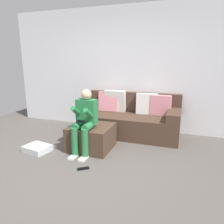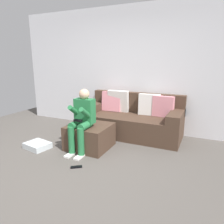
{
  "view_description": "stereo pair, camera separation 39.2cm",
  "coord_description": "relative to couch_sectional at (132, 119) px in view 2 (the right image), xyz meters",
  "views": [
    {
      "loc": [
        1.33,
        -2.36,
        1.55
      ],
      "look_at": [
        0.05,
        1.35,
        0.59
      ],
      "focal_mm": 33.77,
      "sensor_mm": 36.0,
      "label": 1
    },
    {
      "loc": [
        1.7,
        -2.21,
        1.55
      ],
      "look_at": [
        0.05,
        1.35,
        0.59
      ],
      "focal_mm": 33.77,
      "sensor_mm": 36.0,
      "label": 2
    }
  ],
  "objects": [
    {
      "name": "ground_plane",
      "position": [
        -0.29,
        -1.87,
        -0.33
      ],
      "size": [
        7.17,
        7.17,
        0.0
      ],
      "primitive_type": "plane",
      "color": "#544F49"
    },
    {
      "name": "wall_back",
      "position": [
        -0.29,
        0.43,
        1.01
      ],
      "size": [
        5.52,
        0.1,
        2.7
      ],
      "primitive_type": "cube",
      "color": "silver",
      "rests_on": "ground_plane"
    },
    {
      "name": "couch_sectional",
      "position": [
        0.0,
        0.0,
        0.0
      ],
      "size": [
        2.05,
        0.88,
        0.91
      ],
      "color": "#473326",
      "rests_on": "ground_plane"
    },
    {
      "name": "ottoman",
      "position": [
        -0.47,
        -0.98,
        -0.12
      ],
      "size": [
        0.73,
        0.7,
        0.43
      ],
      "primitive_type": "cube",
      "color": "#473326",
      "rests_on": "ground_plane"
    },
    {
      "name": "person_seated",
      "position": [
        -0.5,
        -1.17,
        0.26
      ],
      "size": [
        0.34,
        0.55,
        1.09
      ],
      "color": "#26723F",
      "rests_on": "ground_plane"
    },
    {
      "name": "storage_bin",
      "position": [
        -1.32,
        -1.41,
        -0.28
      ],
      "size": [
        0.48,
        0.41,
        0.1
      ],
      "primitive_type": "cube",
      "rotation": [
        0.0,
        0.0,
        -0.19
      ],
      "color": "silver",
      "rests_on": "ground_plane"
    },
    {
      "name": "remote_near_ottoman",
      "position": [
        -0.27,
        -1.72,
        -0.32
      ],
      "size": [
        0.17,
        0.14,
        0.02
      ],
      "primitive_type": "cube",
      "rotation": [
        0.0,
        0.0,
        0.62
      ],
      "color": "black",
      "rests_on": "ground_plane"
    }
  ]
}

